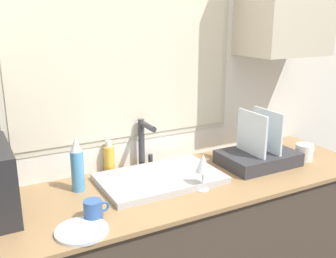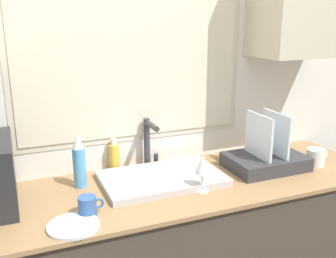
% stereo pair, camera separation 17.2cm
% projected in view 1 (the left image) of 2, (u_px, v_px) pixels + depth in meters
% --- Properties ---
extents(wall_back, '(6.00, 0.38, 2.60)m').
position_uv_depth(wall_back, '(127.00, 73.00, 1.92)').
color(wall_back, silver).
rests_on(wall_back, ground_plane).
extents(sink_basin, '(0.57, 0.36, 0.03)m').
position_uv_depth(sink_basin, '(160.00, 178.00, 1.86)').
color(sink_basin, '#B2B2B7').
rests_on(sink_basin, countertop).
extents(faucet, '(0.08, 0.16, 0.26)m').
position_uv_depth(faucet, '(144.00, 140.00, 1.99)').
color(faucet, '#333338').
rests_on(faucet, countertop).
extents(dish_rack, '(0.39, 0.27, 0.29)m').
position_uv_depth(dish_rack, '(258.00, 155.00, 2.06)').
color(dish_rack, '#333338').
rests_on(dish_rack, countertop).
extents(spray_bottle, '(0.06, 0.06, 0.25)m').
position_uv_depth(spray_bottle, '(77.00, 165.00, 1.74)').
color(spray_bottle, '#4C99D8').
rests_on(spray_bottle, countertop).
extents(soap_bottle, '(0.05, 0.05, 0.17)m').
position_uv_depth(soap_bottle, '(109.00, 159.00, 1.95)').
color(soap_bottle, gold).
rests_on(soap_bottle, countertop).
extents(mug_near_sink, '(0.10, 0.07, 0.08)m').
position_uv_depth(mug_near_sink, '(94.00, 210.00, 1.51)').
color(mug_near_sink, '#335999').
rests_on(mug_near_sink, countertop).
extents(wine_glass, '(0.07, 0.07, 0.17)m').
position_uv_depth(wine_glass, '(203.00, 164.00, 1.74)').
color(wine_glass, silver).
rests_on(wine_glass, countertop).
extents(mug_by_rack, '(0.13, 0.10, 0.09)m').
position_uv_depth(mug_by_rack, '(304.00, 152.00, 2.14)').
color(mug_by_rack, white).
rests_on(mug_by_rack, countertop).
extents(small_plate, '(0.20, 0.20, 0.01)m').
position_uv_depth(small_plate, '(82.00, 231.00, 1.43)').
color(small_plate, silver).
rests_on(small_plate, countertop).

